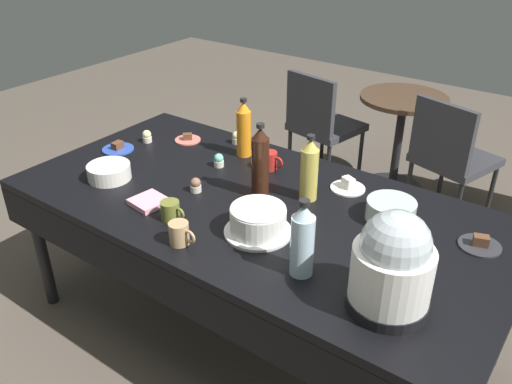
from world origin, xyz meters
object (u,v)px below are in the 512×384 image
potluck_table (256,214)px  frosted_layer_cake (258,221)px  cupcake_cocoa (147,136)px  cupcake_vanilla (196,185)px  soda_bottle_orange_juice (244,129)px  coffee_mug_olive (171,211)px  soda_bottle_water (302,240)px  dessert_plate_white (348,186)px  ceramic_snack_bowl (109,172)px  soda_bottle_cola (260,163)px  maroon_chair_left (321,121)px  dessert_plate_charcoal (480,244)px  dessert_plate_cobalt (118,148)px  cupcake_rose (219,160)px  coffee_mug_tan (180,233)px  soda_bottle_ginger_ale (309,170)px  coffee_mug_red (270,161)px  dessert_plate_coral (188,139)px  cupcake_mint (237,138)px  round_cafe_table (400,126)px  glass_salad_bowl (391,210)px  slow_cooker (392,265)px

potluck_table → frosted_layer_cake: frosted_layer_cake is taller
cupcake_cocoa → cupcake_vanilla: size_ratio=1.00×
soda_bottle_orange_juice → coffee_mug_olive: 0.69m
cupcake_cocoa → soda_bottle_water: 1.38m
dessert_plate_white → ceramic_snack_bowl: bearing=-149.3°
soda_bottle_water → soda_bottle_orange_juice: soda_bottle_orange_juice is taller
soda_bottle_cola → maroon_chair_left: bearing=109.7°
frosted_layer_cake → dessert_plate_charcoal: (0.74, 0.42, -0.04)m
dessert_plate_cobalt → dessert_plate_charcoal: bearing=6.9°
cupcake_rose → coffee_mug_olive: coffee_mug_olive is taller
cupcake_rose → coffee_mug_tan: (0.31, -0.61, 0.01)m
soda_bottle_ginger_ale → coffee_mug_olive: 0.61m
ceramic_snack_bowl → dessert_plate_white: size_ratio=1.27×
potluck_table → coffee_mug_red: bearing=114.3°
dessert_plate_coral → cupcake_cocoa: 0.22m
cupcake_vanilla → cupcake_mint: bearing=108.6°
round_cafe_table → soda_bottle_cola: bearing=-89.1°
frosted_layer_cake → cupcake_mint: bearing=133.3°
coffee_mug_red → dessert_plate_cobalt: bearing=-159.7°
cupcake_vanilla → coffee_mug_olive: (0.07, -0.24, 0.01)m
dessert_plate_coral → soda_bottle_cola: 0.74m
soda_bottle_ginger_ale → coffee_mug_tan: (-0.22, -0.59, -0.10)m
glass_salad_bowl → cupcake_cocoa: 1.39m
dessert_plate_charcoal → round_cafe_table: 1.85m
ceramic_snack_bowl → dessert_plate_white: (0.96, 0.57, -0.02)m
dessert_plate_cobalt → dessert_plate_charcoal: dessert_plate_charcoal is taller
glass_salad_bowl → coffee_mug_olive: 0.91m
soda_bottle_ginger_ale → round_cafe_table: size_ratio=0.42×
soda_bottle_water → soda_bottle_orange_juice: (-0.76, 0.66, 0.00)m
soda_bottle_orange_juice → cupcake_cocoa: bearing=-161.5°
ceramic_snack_bowl → cupcake_mint: (0.23, 0.68, -0.00)m
frosted_layer_cake → soda_bottle_cola: (-0.17, 0.25, 0.11)m
cupcake_mint → soda_bottle_orange_juice: size_ratio=0.22×
soda_bottle_water → dessert_plate_coral: bearing=150.6°
dessert_plate_coral → soda_bottle_water: 1.29m
soda_bottle_ginger_ale → coffee_mug_tan: soda_bottle_ginger_ale is taller
frosted_layer_cake → dessert_plate_charcoal: frosted_layer_cake is taller
glass_salad_bowl → coffee_mug_olive: glass_salad_bowl is taller
cupcake_vanilla → round_cafe_table: size_ratio=0.09×
frosted_layer_cake → dessert_plate_cobalt: 1.08m
soda_bottle_cola → round_cafe_table: (-0.03, 1.74, -0.41)m
slow_cooker → dessert_plate_cobalt: bearing=169.4°
cupcake_mint → maroon_chair_left: (-0.11, 1.13, -0.29)m
cupcake_mint → soda_bottle_orange_juice: (0.12, -0.10, 0.11)m
potluck_table → ceramic_snack_bowl: size_ratio=10.84×
soda_bottle_ginger_ale → potluck_table: bearing=-136.1°
frosted_layer_cake → soda_bottle_ginger_ale: soda_bottle_ginger_ale is taller
cupcake_rose → dessert_plate_coral: bearing=157.2°
dessert_plate_cobalt → dessert_plate_white: 1.23m
cupcake_rose → soda_bottle_water: soda_bottle_water is taller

